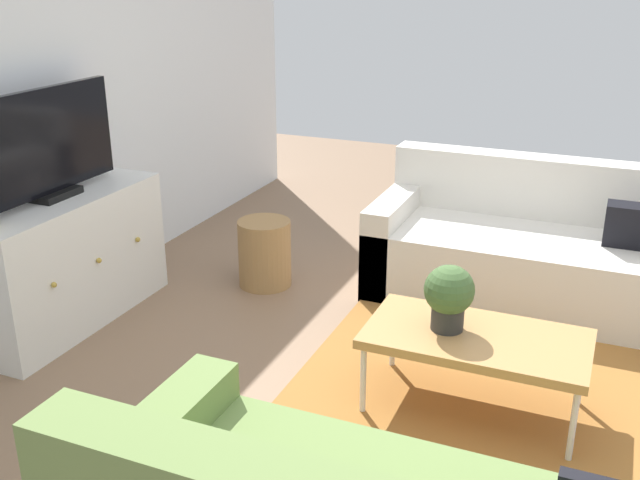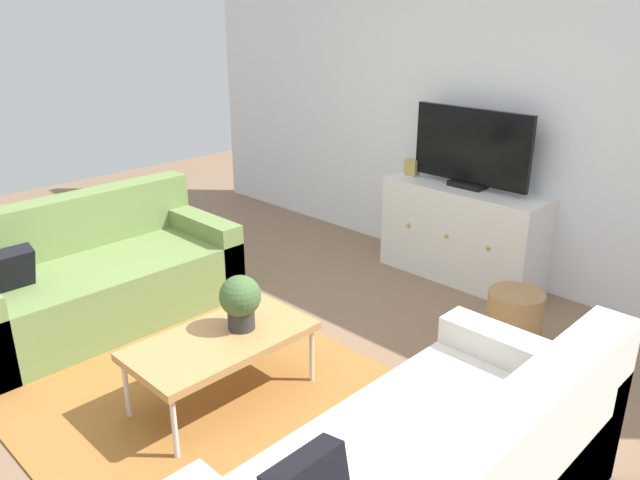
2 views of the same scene
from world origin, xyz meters
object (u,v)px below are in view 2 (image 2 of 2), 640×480
at_px(coffee_table, 221,342).
at_px(potted_plant, 240,300).
at_px(couch_left_side, 93,279).
at_px(wicker_basket, 513,324).
at_px(mantel_clock, 412,167).
at_px(flat_screen_tv, 471,149).
at_px(tv_console, 462,233).

xyz_separation_m(coffee_table, potted_plant, (0.00, 0.14, 0.20)).
xyz_separation_m(couch_left_side, wicker_basket, (2.35, 1.57, -0.06)).
height_order(coffee_table, potted_plant, potted_plant).
distance_m(potted_plant, mantel_clock, 2.28).
bearing_deg(wicker_basket, flat_screen_tv, 137.25).
height_order(mantel_clock, wicker_basket, mantel_clock).
xyz_separation_m(potted_plant, wicker_basket, (0.91, 1.40, -0.35)).
bearing_deg(tv_console, coffee_table, -90.31).
relative_size(coffee_table, tv_console, 0.78).
distance_m(coffee_table, potted_plant, 0.25).
relative_size(flat_screen_tv, wicker_basket, 2.23).
height_order(flat_screen_tv, wicker_basket, flat_screen_tv).
xyz_separation_m(potted_plant, tv_console, (0.01, 2.21, -0.19)).
xyz_separation_m(couch_left_side, flat_screen_tv, (1.46, 2.39, 0.77)).
height_order(potted_plant, mantel_clock, mantel_clock).
relative_size(tv_console, wicker_basket, 2.94).
relative_size(tv_console, mantel_clock, 9.86).
distance_m(couch_left_side, potted_plant, 1.48).
xyz_separation_m(flat_screen_tv, mantel_clock, (-0.52, -0.02, -0.24)).
bearing_deg(potted_plant, flat_screen_tv, 89.72).
height_order(tv_console, mantel_clock, mantel_clock).
height_order(coffee_table, wicker_basket, wicker_basket).
bearing_deg(couch_left_side, wicker_basket, 33.67).
bearing_deg(coffee_table, mantel_clock, 102.20).
relative_size(couch_left_side, coffee_table, 1.83).
height_order(coffee_table, flat_screen_tv, flat_screen_tv).
relative_size(couch_left_side, flat_screen_tv, 1.89).
bearing_deg(coffee_table, wicker_basket, 59.54).
height_order(couch_left_side, potted_plant, couch_left_side).
height_order(couch_left_side, coffee_table, couch_left_side).
distance_m(potted_plant, tv_console, 2.22).
distance_m(couch_left_side, mantel_clock, 2.61).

